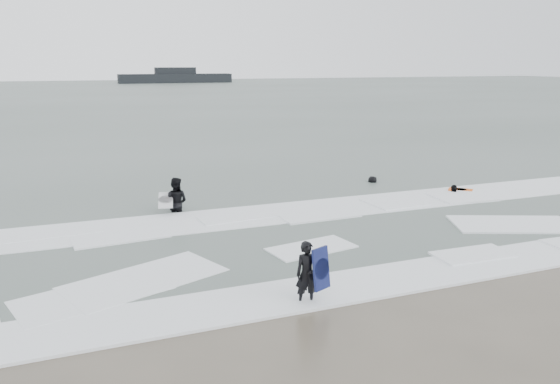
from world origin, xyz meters
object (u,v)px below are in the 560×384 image
object	(u,v)px
surfer_centre	(307,304)
surfer_right_far	(373,183)
surfer_right_near	(454,195)
vessel_horizon	(176,77)
surfer_wading	(176,212)

from	to	relation	value
surfer_centre	surfer_right_far	distance (m)	13.07
surfer_centre	surfer_right_near	world-z (taller)	surfer_right_near
surfer_centre	vessel_horizon	world-z (taller)	vessel_horizon
surfer_centre	surfer_right_far	world-z (taller)	surfer_centre
surfer_right_far	vessel_horizon	distance (m)	124.65
surfer_right_near	vessel_horizon	world-z (taller)	vessel_horizon
surfer_right_near	surfer_right_far	bearing A→B (deg)	-104.09
vessel_horizon	surfer_right_far	bearing A→B (deg)	-95.97
surfer_right_far	surfer_centre	bearing A→B (deg)	40.46
surfer_wading	surfer_centre	bearing A→B (deg)	128.19
surfer_right_far	surfer_wading	bearing A→B (deg)	-2.38
vessel_horizon	surfer_right_near	bearing A→B (deg)	-94.91
surfer_wading	surfer_right_far	bearing A→B (deg)	-140.06
surfer_right_near	surfer_right_far	xyz separation A→B (m)	(-2.06, 3.05, 0.00)
surfer_wading	vessel_horizon	xyz separation A→B (m)	(22.11, 125.71, 1.46)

